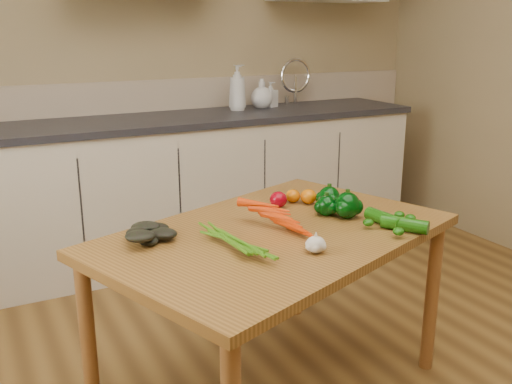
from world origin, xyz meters
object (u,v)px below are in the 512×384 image
at_px(pepper_b, 329,198).
at_px(zucchini_a, 384,219).
at_px(soap_bottle_c, 262,93).
at_px(soap_bottle_a, 237,88).
at_px(pepper_a, 326,206).
at_px(pepper_c, 347,205).
at_px(tomato_c, 309,196).
at_px(garlic_bulb, 316,245).
at_px(zucchini_b, 405,224).
at_px(tomato_a, 278,199).
at_px(carrot_bunch, 265,227).
at_px(leafy_greens, 145,228).
at_px(tomato_b, 293,196).
at_px(soap_bottle_b, 270,94).
at_px(table, 275,250).

distance_m(pepper_b, zucchini_a, 0.28).
height_order(soap_bottle_c, pepper_b, soap_bottle_c).
height_order(soap_bottle_a, pepper_a, soap_bottle_a).
xyz_separation_m(pepper_b, zucchini_a, (0.06, -0.28, -0.02)).
distance_m(pepper_c, tomato_c, 0.23).
height_order(garlic_bulb, pepper_c, pepper_c).
height_order(soap_bottle_a, zucchini_b, soap_bottle_a).
relative_size(soap_bottle_c, tomato_a, 2.62).
xyz_separation_m(carrot_bunch, pepper_b, (0.39, 0.16, 0.01)).
height_order(leafy_greens, garlic_bulb, leafy_greens).
distance_m(garlic_bulb, tomato_a, 0.51).
bearing_deg(zucchini_a, soap_bottle_c, 76.28).
bearing_deg(pepper_c, zucchini_a, -61.55).
xyz_separation_m(pepper_a, tomato_a, (-0.12, 0.18, -0.01)).
distance_m(garlic_bulb, tomato_b, 0.57).
xyz_separation_m(soap_bottle_b, tomato_a, (-0.76, -1.45, -0.25)).
bearing_deg(table, tomato_b, 29.08).
bearing_deg(soap_bottle_b, garlic_bulb, -137.43).
distance_m(soap_bottle_a, pepper_a, 1.67).
relative_size(soap_bottle_a, leafy_greens, 1.59).
bearing_deg(table, zucchini_b, -47.44).
bearing_deg(pepper_c, soap_bottle_c, 72.90).
xyz_separation_m(leafy_greens, tomato_c, (0.75, 0.10, -0.01)).
distance_m(garlic_bulb, zucchini_b, 0.41).
height_order(soap_bottle_c, tomato_b, soap_bottle_c).
bearing_deg(soap_bottle_c, soap_bottle_a, 46.99).
relative_size(soap_bottle_b, pepper_c, 1.67).
bearing_deg(soap_bottle_a, pepper_a, 156.76).
distance_m(tomato_a, tomato_b, 0.10).
bearing_deg(zucchini_b, tomato_a, 119.80).
bearing_deg(table, tomato_c, 18.61).
relative_size(carrot_bunch, tomato_a, 3.26).
bearing_deg(zucchini_b, soap_bottle_c, 77.54).
xyz_separation_m(garlic_bulb, pepper_c, (0.31, 0.25, 0.02)).
xyz_separation_m(soap_bottle_c, tomato_a, (-0.69, -1.45, -0.27)).
bearing_deg(tomato_a, pepper_b, -30.25).
height_order(soap_bottle_c, garlic_bulb, soap_bottle_c).
distance_m(soap_bottle_b, carrot_bunch, 2.00).
distance_m(tomato_b, zucchini_a, 0.44).
bearing_deg(tomato_b, carrot_bunch, -135.03).
bearing_deg(zucchini_b, zucchini_a, 104.19).
bearing_deg(pepper_a, tomato_b, 97.35).
relative_size(soap_bottle_a, garlic_bulb, 4.40).
height_order(soap_bottle_a, pepper_c, soap_bottle_a).
distance_m(pepper_a, tomato_c, 0.17).
xyz_separation_m(soap_bottle_b, pepper_a, (-0.65, -1.64, -0.25)).
bearing_deg(soap_bottle_c, zucchini_a, 113.28).
height_order(garlic_bulb, zucchini_b, garlic_bulb).
bearing_deg(leafy_greens, soap_bottle_a, 54.22).
bearing_deg(soap_bottle_b, carrot_bunch, -142.07).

